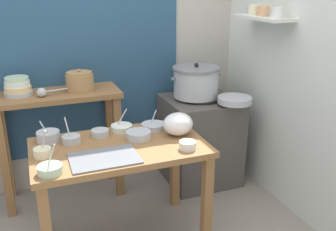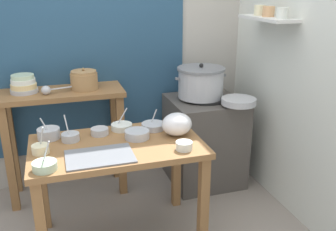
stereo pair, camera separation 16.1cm
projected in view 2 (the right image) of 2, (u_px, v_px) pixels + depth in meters
The scene contains 21 objects.
wall_back at pixel (100, 33), 3.14m from camera, with size 4.40×0.12×2.60m.
wall_right at pixel (299, 41), 2.71m from camera, with size 0.30×3.20×2.60m.
prep_table at pixel (118, 159), 2.46m from camera, with size 1.10×0.66×0.72m.
back_shelf_table at pixel (64, 117), 3.01m from camera, with size 0.96×0.40×0.90m.
stove_block at pixel (204, 140), 3.32m from camera, with size 0.60×0.61×0.78m.
steamer_pot at pixel (201, 82), 3.15m from camera, with size 0.45×0.40×0.29m.
clay_pot at pixel (84, 80), 2.96m from camera, with size 0.21×0.21×0.17m.
bowl_stack_enamel at pixel (24, 84), 2.87m from camera, with size 0.21×0.21×0.14m.
ladle at pixel (47, 90), 2.83m from camera, with size 0.25×0.09×0.07m.
serving_tray at pixel (100, 156), 2.23m from camera, with size 0.40×0.28×0.01m, color slate.
plastic_bag at pixel (177, 124), 2.53m from camera, with size 0.21×0.18×0.16m, color white.
wide_pan at pixel (239, 101), 3.00m from camera, with size 0.28×0.28×0.05m, color #B7BABF.
prep_bowl_0 at pixel (153, 126), 2.65m from camera, with size 0.17×0.17×0.14m.
prep_bowl_1 at pixel (100, 131), 2.55m from camera, with size 0.12×0.12×0.05m.
prep_bowl_2 at pixel (40, 148), 2.27m from camera, with size 0.10×0.10×0.17m.
prep_bowl_3 at pixel (70, 137), 2.45m from camera, with size 0.12×0.12×0.18m.
prep_bowl_4 at pixel (49, 133), 2.49m from camera, with size 0.15×0.15×0.15m.
prep_bowl_5 at pixel (45, 165), 2.07m from camera, with size 0.14×0.14×0.17m.
prep_bowl_6 at pixel (122, 126), 2.64m from camera, with size 0.15×0.15×0.15m.
prep_bowl_7 at pixel (137, 134), 2.49m from camera, with size 0.16×0.16×0.05m.
prep_bowl_8 at pixel (184, 145), 2.32m from camera, with size 0.11×0.11×0.05m.
Camera 2 is at (-0.32, -2.13, 1.70)m, focal length 40.06 mm.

